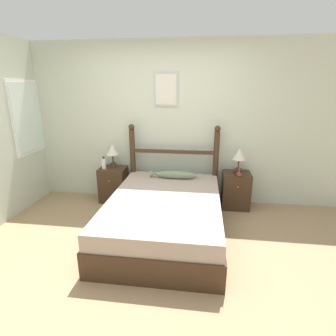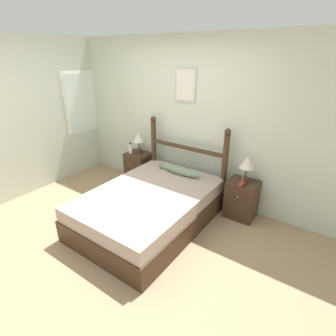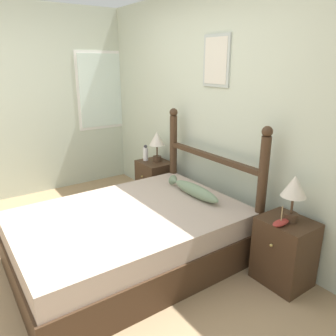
# 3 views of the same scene
# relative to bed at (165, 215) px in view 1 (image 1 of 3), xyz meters

# --- Properties ---
(ground_plane) EXTENTS (16.00, 16.00, 0.00)m
(ground_plane) POSITION_rel_bed_xyz_m (-0.20, -0.57, -0.25)
(ground_plane) COLOR #9E7F5B
(wall_back) EXTENTS (6.40, 0.08, 2.55)m
(wall_back) POSITION_rel_bed_xyz_m (-0.20, 1.16, 1.03)
(wall_back) COLOR beige
(wall_back) RESTS_ON ground_plane
(bed) EXTENTS (1.43, 2.04, 0.51)m
(bed) POSITION_rel_bed_xyz_m (0.00, 0.00, 0.00)
(bed) COLOR #3D2819
(bed) RESTS_ON ground_plane
(headboard) EXTENTS (1.44, 0.10, 1.30)m
(headboard) POSITION_rel_bed_xyz_m (0.00, 0.98, 0.44)
(headboard) COLOR #3D2819
(headboard) RESTS_ON ground_plane
(nightstand_left) EXTENTS (0.43, 0.38, 0.58)m
(nightstand_left) POSITION_rel_bed_xyz_m (-1.01, 0.92, 0.04)
(nightstand_left) COLOR #3D2819
(nightstand_left) RESTS_ON ground_plane
(nightstand_right) EXTENTS (0.43, 0.38, 0.58)m
(nightstand_right) POSITION_rel_bed_xyz_m (1.01, 0.92, 0.04)
(nightstand_right) COLOR #3D2819
(nightstand_right) RESTS_ON ground_plane
(table_lamp_left) EXTENTS (0.20, 0.20, 0.39)m
(table_lamp_left) POSITION_rel_bed_xyz_m (-1.00, 0.96, 0.60)
(table_lamp_left) COLOR #422D1E
(table_lamp_left) RESTS_ON nightstand_left
(table_lamp_right) EXTENTS (0.20, 0.20, 0.39)m
(table_lamp_right) POSITION_rel_bed_xyz_m (1.02, 0.93, 0.60)
(table_lamp_right) COLOR #422D1E
(table_lamp_right) RESTS_ON nightstand_right
(bottle) EXTENTS (0.07, 0.07, 0.21)m
(bottle) POSITION_rel_bed_xyz_m (-1.13, 0.86, 0.42)
(bottle) COLOR white
(bottle) RESTS_ON nightstand_left
(model_boat) EXTENTS (0.08, 0.18, 0.16)m
(model_boat) POSITION_rel_bed_xyz_m (1.02, 0.81, 0.35)
(model_boat) COLOR maroon
(model_boat) RESTS_ON nightstand_right
(fish_pillow) EXTENTS (0.72, 0.13, 0.12)m
(fish_pillow) POSITION_rel_bed_xyz_m (0.04, 0.72, 0.32)
(fish_pillow) COLOR gray
(fish_pillow) RESTS_ON bed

